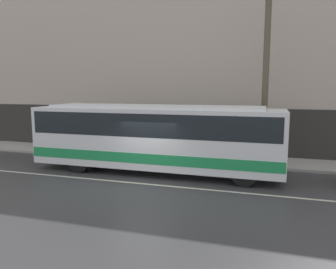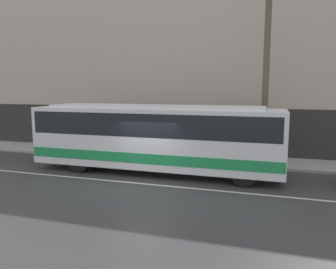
% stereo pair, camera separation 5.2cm
% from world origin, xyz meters
% --- Properties ---
extents(ground_plane, '(60.00, 60.00, 0.00)m').
position_xyz_m(ground_plane, '(0.00, 0.00, 0.00)').
color(ground_plane, '#38383A').
extents(sidewalk, '(60.00, 2.67, 0.13)m').
position_xyz_m(sidewalk, '(0.00, 5.34, 0.06)').
color(sidewalk, '#A09E99').
rests_on(sidewalk, ground_plane).
extents(building_facade, '(60.00, 0.35, 12.44)m').
position_xyz_m(building_facade, '(0.00, 6.82, 6.01)').
color(building_facade, '#B7A899').
rests_on(building_facade, ground_plane).
extents(lane_stripe, '(54.00, 0.14, 0.01)m').
position_xyz_m(lane_stripe, '(0.00, 0.00, 0.00)').
color(lane_stripe, beige).
rests_on(lane_stripe, ground_plane).
extents(transit_bus, '(11.60, 2.52, 3.15)m').
position_xyz_m(transit_bus, '(-0.16, 1.95, 1.77)').
color(transit_bus, white).
rests_on(transit_bus, ground_plane).
extents(utility_pole_near, '(0.30, 0.30, 8.39)m').
position_xyz_m(utility_pole_near, '(4.65, 4.50, 4.32)').
color(utility_pole_near, brown).
rests_on(utility_pole_near, sidewalk).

